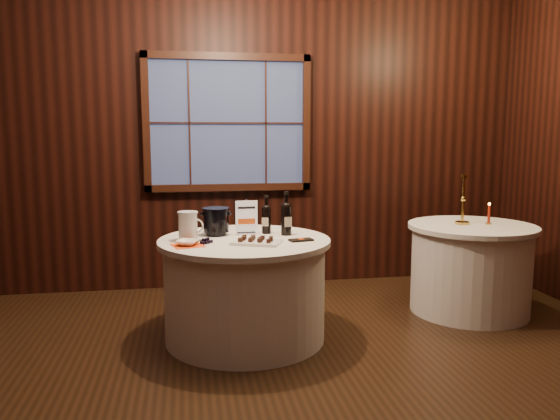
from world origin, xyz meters
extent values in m
plane|color=black|center=(0.00, 0.00, 0.00)|extent=(6.00, 6.00, 0.00)
cube|color=black|center=(0.00, 2.50, 1.50)|extent=(6.00, 0.02, 3.00)
cube|color=navy|center=(0.00, 2.47, 1.65)|extent=(1.50, 0.01, 1.20)
cylinder|color=silver|center=(0.00, 1.00, 0.36)|extent=(1.20, 1.20, 0.73)
cylinder|color=silver|center=(0.00, 1.00, 0.75)|extent=(1.28, 1.28, 0.04)
cylinder|color=silver|center=(2.00, 1.30, 0.36)|extent=(1.00, 1.00, 0.73)
cylinder|color=silver|center=(2.00, 1.30, 0.75)|extent=(1.08, 1.08, 0.04)
cube|color=silver|center=(0.04, 1.18, 0.78)|extent=(0.15, 0.08, 0.01)
cube|color=silver|center=(0.04, 1.18, 0.91)|extent=(0.02, 0.01, 0.26)
cube|color=white|center=(0.04, 1.17, 0.91)|extent=(0.17, 0.01, 0.24)
cylinder|color=black|center=(0.19, 1.19, 0.87)|extent=(0.07, 0.07, 0.19)
sphere|color=black|center=(0.19, 1.19, 0.96)|extent=(0.07, 0.07, 0.07)
cylinder|color=black|center=(0.19, 1.19, 1.02)|extent=(0.03, 0.03, 0.09)
cylinder|color=black|center=(0.19, 1.19, 1.06)|extent=(0.03, 0.03, 0.02)
cube|color=beige|center=(0.19, 1.16, 0.87)|extent=(0.05, 0.02, 0.07)
cylinder|color=black|center=(0.33, 1.10, 0.88)|extent=(0.08, 0.08, 0.22)
sphere|color=black|center=(0.33, 1.10, 0.99)|extent=(0.08, 0.08, 0.08)
cylinder|color=black|center=(0.33, 1.10, 1.05)|extent=(0.03, 0.03, 0.10)
cylinder|color=black|center=(0.33, 1.10, 1.09)|extent=(0.03, 0.03, 0.02)
cube|color=beige|center=(0.33, 1.06, 0.88)|extent=(0.06, 0.01, 0.08)
cylinder|color=black|center=(-0.20, 1.19, 0.78)|extent=(0.15, 0.15, 0.03)
cylinder|color=black|center=(-0.20, 1.19, 0.88)|extent=(0.19, 0.19, 0.17)
cylinder|color=black|center=(-0.20, 1.19, 0.97)|extent=(0.21, 0.21, 0.02)
cube|color=white|center=(0.07, 0.81, 0.78)|extent=(0.40, 0.34, 0.02)
cube|color=black|center=(0.40, 0.85, 0.78)|extent=(0.19, 0.12, 0.01)
cylinder|color=#382614|center=(-0.35, 0.86, 0.79)|extent=(0.06, 0.03, 0.03)
cylinder|color=white|center=(-0.41, 1.01, 0.87)|extent=(0.14, 0.14, 0.20)
cylinder|color=white|center=(-0.41, 1.01, 0.98)|extent=(0.15, 0.15, 0.01)
torus|color=white|center=(-0.34, 1.01, 0.88)|extent=(0.10, 0.05, 0.10)
cube|color=#E84713|center=(-0.42, 0.82, 0.77)|extent=(0.25, 0.25, 0.00)
imported|color=white|center=(-0.42, 0.82, 0.79)|extent=(0.19, 0.19, 0.04)
cylinder|color=#B9943A|center=(1.93, 1.34, 0.78)|extent=(0.12, 0.12, 0.02)
cylinder|color=#B9943A|center=(1.93, 1.34, 0.98)|extent=(0.03, 0.03, 0.38)
cylinder|color=#B9943A|center=(1.93, 1.34, 1.18)|extent=(0.06, 0.06, 0.03)
cylinder|color=#B9943A|center=(2.14, 1.28, 0.78)|extent=(0.05, 0.05, 0.01)
cylinder|color=#A41D0C|center=(2.14, 1.28, 0.86)|extent=(0.02, 0.02, 0.15)
sphere|color=#FFB23F|center=(2.14, 1.28, 0.95)|extent=(0.02, 0.02, 0.02)
camera|label=1|loc=(-0.41, -2.98, 1.55)|focal=35.00mm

